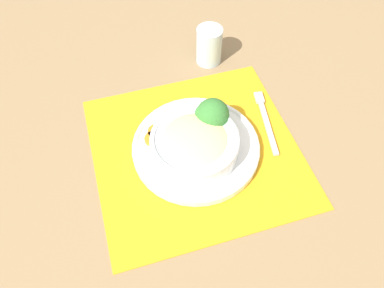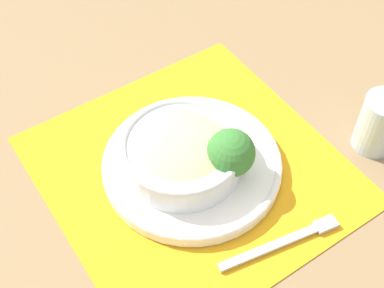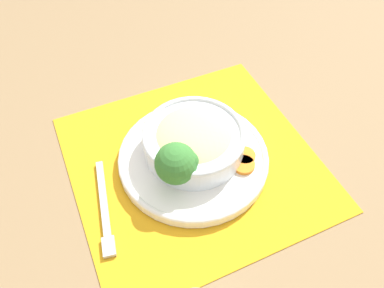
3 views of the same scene
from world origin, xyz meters
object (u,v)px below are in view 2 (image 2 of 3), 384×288
(water_glass, at_px, (378,126))
(bowl, at_px, (182,151))
(fork, at_px, (291,239))
(broccoli_floret, at_px, (231,153))

(water_glass, bearing_deg, bowl, -118.62)
(fork, bearing_deg, bowl, -152.77)
(broccoli_floret, xyz_separation_m, water_glass, (0.09, 0.23, -0.02))
(broccoli_floret, distance_m, fork, 0.15)
(broccoli_floret, relative_size, water_glass, 0.84)
(bowl, height_order, water_glass, water_glass)
(bowl, relative_size, broccoli_floret, 2.25)
(broccoli_floret, distance_m, water_glass, 0.24)
(bowl, relative_size, fork, 1.01)
(broccoli_floret, bearing_deg, bowl, -142.65)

